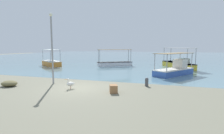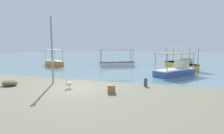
{
  "view_description": "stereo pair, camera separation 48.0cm",
  "coord_description": "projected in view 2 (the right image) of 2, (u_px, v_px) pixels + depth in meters",
  "views": [
    {
      "loc": [
        6.17,
        -11.57,
        3.11
      ],
      "look_at": [
        1.13,
        4.59,
        1.12
      ],
      "focal_mm": 28.0,
      "sensor_mm": 36.0,
      "label": 1
    },
    {
      "loc": [
        6.63,
        -11.42,
        3.11
      ],
      "look_at": [
        1.13,
        4.59,
        1.12
      ],
      "focal_mm": 28.0,
      "sensor_mm": 36.0,
      "label": 2
    }
  ],
  "objects": [
    {
      "name": "fishing_boat_far_left",
      "position": [
        176.0,
        70.0,
        19.01
      ],
      "size": [
        4.47,
        5.39,
        2.4
      ],
      "color": "#385BAD",
      "rests_on": "harbor_water"
    },
    {
      "name": "fishing_boat_near_right",
      "position": [
        117.0,
        62.0,
        28.65
      ],
      "size": [
        5.63,
        4.24,
        2.65
      ],
      "color": "white",
      "rests_on": "harbor_water"
    },
    {
      "name": "harbor_water",
      "position": [
        151.0,
        56.0,
        58.32
      ],
      "size": [
        110.0,
        90.0,
        0.0
      ],
      "primitive_type": "cube",
      "color": "slate",
      "rests_on": "ground"
    },
    {
      "name": "ground",
      "position": [
        78.0,
        88.0,
        13.23
      ],
      "size": [
        120.0,
        120.0,
        0.0
      ],
      "primitive_type": "plane",
      "color": "slate"
    },
    {
      "name": "net_pile",
      "position": [
        10.0,
        83.0,
        13.96
      ],
      "size": [
        1.25,
        1.06,
        0.44
      ],
      "primitive_type": "ellipsoid",
      "color": "brown",
      "rests_on": "ground"
    },
    {
      "name": "pelican",
      "position": [
        69.0,
        84.0,
        12.97
      ],
      "size": [
        0.67,
        0.62,
        0.8
      ],
      "color": "#E0997A",
      "rests_on": "ground"
    },
    {
      "name": "fishing_boat_outer",
      "position": [
        181.0,
        64.0,
        25.2
      ],
      "size": [
        4.51,
        6.7,
        2.91
      ],
      "color": "gold",
      "rests_on": "harbor_water"
    },
    {
      "name": "lamp_post",
      "position": [
        52.0,
        45.0,
        14.52
      ],
      "size": [
        0.28,
        0.28,
        5.81
      ],
      "color": "gray",
      "rests_on": "ground"
    },
    {
      "name": "cargo_crate",
      "position": [
        111.0,
        89.0,
        11.82
      ],
      "size": [
        0.72,
        0.8,
        0.53
      ],
      "primitive_type": "cube",
      "rotation": [
        0.0,
        0.0,
        1.95
      ],
      "color": "#986B42",
      "rests_on": "ground"
    },
    {
      "name": "mooring_bollard",
      "position": [
        146.0,
        82.0,
        13.65
      ],
      "size": [
        0.28,
        0.28,
        0.69
      ],
      "color": "#47474C",
      "rests_on": "ground"
    },
    {
      "name": "fishing_boat_far_right",
      "position": [
        54.0,
        62.0,
        28.72
      ],
      "size": [
        4.78,
        4.15,
        2.64
      ],
      "color": "orange",
      "rests_on": "harbor_water"
    }
  ]
}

